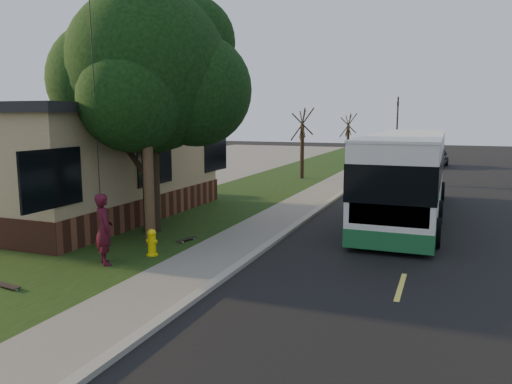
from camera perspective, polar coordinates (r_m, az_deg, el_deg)
ground at (r=12.94m, az=-1.92°, el=-8.67°), size 120.00×120.00×0.00m
road at (r=21.72m, az=18.57°, el=-1.99°), size 8.00×80.00×0.01m
curb at (r=22.23m, az=8.24°, el=-1.24°), size 0.25×80.00×0.12m
sidewalk at (r=22.47m, az=5.75°, el=-1.13°), size 2.00×80.00×0.08m
grass_verge at (r=23.63m, az=-2.46°, el=-0.63°), size 5.00×80.00×0.07m
building_lot at (r=29.08m, az=-20.83°, el=0.54°), size 15.00×80.00×0.04m
fire_hydrant at (r=14.01m, az=-11.81°, el=-5.65°), size 0.32×0.32×0.74m
utility_pole at (r=14.82m, az=-12.54°, el=11.47°), size 2.86×3.21×9.07m
leafy_tree at (r=16.71m, az=-11.91°, el=13.00°), size 6.30×6.00×7.80m
bare_tree_near at (r=30.57m, az=5.30°, el=5.46°), size 1.38×1.21×4.31m
bare_tree_far at (r=42.13m, az=10.47°, el=6.03°), size 1.38×1.21×4.03m
traffic_signal at (r=45.57m, az=15.82°, el=7.50°), size 0.18×0.22×5.50m
transit_bus at (r=19.75m, az=16.85°, el=2.05°), size 2.72×11.80×3.19m
skateboarder at (r=13.37m, az=-16.99°, el=-4.08°), size 0.80×0.77×1.85m
skateboard_main at (r=15.48m, az=-7.95°, el=-5.36°), size 0.34×0.78×0.07m
skateboard_spare at (r=12.56m, az=-26.54°, el=-9.57°), size 0.75×0.30×0.07m
dumpster at (r=25.00m, az=-10.06°, el=1.10°), size 1.58×1.42×1.14m
distant_car at (r=40.64m, az=19.75°, el=3.77°), size 2.21×4.45×1.46m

